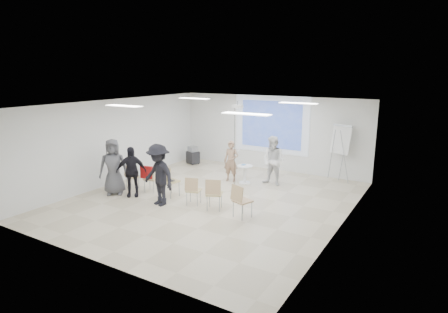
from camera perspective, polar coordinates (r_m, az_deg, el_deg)
The scene contains 30 objects.
floor at distance 11.83m, azimuth -2.01°, elevation -6.89°, with size 8.00×9.00×0.10m, color beige.
ceiling at distance 11.17m, azimuth -2.14°, elevation 8.24°, with size 8.00×9.00×0.10m, color white.
wall_back at distance 15.35m, azimuth 7.26°, elevation 3.59°, with size 8.00×0.10×3.00m, color silver.
wall_left at distance 13.99m, azimuth -16.12°, elevation 2.28°, with size 0.10×9.00×3.00m, color silver.
wall_right at distance 9.85m, azimuth 18.09°, elevation -2.18°, with size 0.10×9.00×3.00m, color silver.
projection_halo at distance 15.24m, azimuth 7.19°, elevation 4.85°, with size 3.20×0.01×2.30m, color silver.
projection_image at distance 15.22m, azimuth 7.17°, elevation 4.85°, with size 2.60×0.01×1.90m, color #3654B9.
pedestal_table at distance 13.44m, azimuth 3.19°, elevation -2.56°, with size 0.61×0.61×0.68m.
player_left at distance 13.60m, azimuth 1.10°, elevation -0.31°, with size 0.62×0.42×1.69m, color tan.
player_right at distance 13.22m, azimuth 7.56°, elevation -0.27°, with size 0.93×0.75×1.94m, color white.
controller_left at distance 13.67m, azimuth 2.28°, elevation 0.90°, with size 0.04×0.12×0.04m, color white.
controller_right at distance 13.44m, azimuth 7.33°, elevation 1.43°, with size 0.04×0.11×0.04m, color white.
chair_far_left at distance 13.21m, azimuth -14.08°, elevation -2.78°, with size 0.49×0.51×0.80m.
chair_left_mid at distance 12.65m, azimuth -11.19°, elevation -3.07°, with size 0.50×0.52×0.89m.
chair_left_inner at distance 12.07m, azimuth -8.46°, elevation -3.43°, with size 0.54×0.57×1.00m.
chair_center at distance 11.28m, azimuth -4.78°, elevation -4.89°, with size 0.52×0.54×0.88m.
chair_right_inner at distance 10.81m, azimuth -1.56°, elevation -5.39°, with size 0.60×0.62×0.96m.
chair_right_far at distance 10.26m, azimuth 2.51°, elevation -6.42°, with size 0.57×0.60×0.95m.
red_jacket at distance 12.51m, azimuth -11.73°, elevation -2.37°, with size 0.43×0.10×0.41m, color #B31616.
laptop at distance 12.15m, azimuth -8.08°, elevation -3.57°, with size 0.37×0.27×0.03m, color black.
audience_left at distance 12.30m, azimuth -13.97°, elevation -1.72°, with size 1.09×0.65×1.87m, color black.
audience_mid at distance 11.28m, azimuth -9.96°, elevation -2.18°, with size 1.37×0.75×2.12m, color black.
audience_outer at distance 12.64m, azimuth -16.55°, elevation -1.04°, with size 1.00×0.66×2.05m, color #535358.
flipchart_easel at distance 14.11m, azimuth 17.41°, elevation 2.41°, with size 0.85×0.67×2.08m.
av_cart at distance 16.35m, azimuth -4.76°, elevation 0.12°, with size 0.63×0.57×0.77m.
ceiling_projector at distance 12.43m, azimuth 2.05°, elevation 7.04°, with size 0.30×0.25×3.00m.
fluor_panel_nw at distance 13.95m, azimuth -4.55°, elevation 8.81°, with size 1.20×0.30×0.02m, color white.
fluor_panel_ne at distance 12.08m, azimuth 11.24°, elevation 7.98°, with size 1.20×0.30×0.02m, color white.
fluor_panel_sw at distance 11.30m, azimuth -15.00°, elevation 7.46°, with size 1.20×0.30×0.02m, color white.
fluor_panel_se at distance 8.88m, azimuth 3.42°, elevation 6.51°, with size 1.20×0.30×0.02m, color white.
Camera 1 is at (6.10, -9.32, 3.95)m, focal length 30.00 mm.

